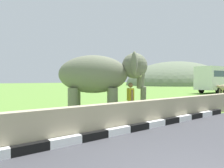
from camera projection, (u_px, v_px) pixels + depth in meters
The scene contains 7 objects.
striped_curb at pixel (81, 139), 5.58m from camera, with size 16.20×0.20×0.24m.
barrier_parapet at pixel (135, 115), 7.20m from camera, with size 28.00×0.36×1.00m, color tan.
elephant at pixel (101, 76), 8.89m from camera, with size 3.95×3.56×3.00m.
person_handler at pixel (130, 98), 9.09m from camera, with size 0.38×0.62×1.66m.
bus_white at pixel (222, 78), 27.17m from camera, with size 9.29×2.90×3.50m.
cow_near at pixel (224, 88), 23.13m from camera, with size 1.23×1.87×1.23m.
hill_east at pixel (176, 85), 67.70m from camera, with size 37.55×30.04×15.99m.
Camera 1 is at (-2.91, -1.58, 1.79)m, focal length 31.61 mm.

